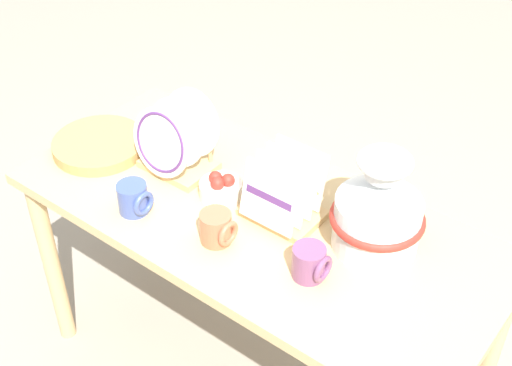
{
  "coord_description": "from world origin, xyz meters",
  "views": [
    {
      "loc": [
        0.93,
        -1.21,
        2.07
      ],
      "look_at": [
        0.0,
        0.0,
        0.86
      ],
      "focal_mm": 50.0,
      "sensor_mm": 36.0,
      "label": 1
    }
  ],
  "objects": [
    {
      "name": "display_table",
      "position": [
        0.0,
        0.0,
        0.65
      ],
      "size": [
        1.43,
        0.64,
        0.75
      ],
      "color": "tan",
      "rests_on": "ground_plane"
    },
    {
      "name": "ceramic_vase",
      "position": [
        0.33,
        0.09,
        0.87
      ],
      "size": [
        0.25,
        0.25,
        0.29
      ],
      "color": "silver",
      "rests_on": "display_table"
    },
    {
      "name": "dish_rack_round_plates",
      "position": [
        -0.32,
        0.02,
        0.84
      ],
      "size": [
        0.21,
        0.19,
        0.24
      ],
      "color": "tan",
      "rests_on": "display_table"
    },
    {
      "name": "dish_rack_square_plates",
      "position": [
        0.07,
        0.04,
        0.81
      ],
      "size": [
        0.21,
        0.18,
        0.2
      ],
      "color": "tan",
      "rests_on": "display_table"
    },
    {
      "name": "wicker_charger_stack",
      "position": [
        -0.58,
        -0.06,
        0.77
      ],
      "size": [
        0.29,
        0.29,
        0.04
      ],
      "color": "tan",
      "rests_on": "display_table"
    },
    {
      "name": "mug_terracotta_glaze",
      "position": [
        -0.01,
        -0.15,
        0.79
      ],
      "size": [
        0.09,
        0.09,
        0.09
      ],
      "color": "#B76647",
      "rests_on": "display_table"
    },
    {
      "name": "mug_cobalt_glaze",
      "position": [
        -0.28,
        -0.2,
        0.79
      ],
      "size": [
        0.09,
        0.09,
        0.09
      ],
      "color": "#42569E",
      "rests_on": "display_table"
    },
    {
      "name": "mug_plum_glaze",
      "position": [
        0.26,
        -0.11,
        0.79
      ],
      "size": [
        0.09,
        0.09,
        0.09
      ],
      "color": "#7A4770",
      "rests_on": "display_table"
    },
    {
      "name": "fruit_bowl",
      "position": [
        -0.13,
        0.0,
        0.78
      ],
      "size": [
        0.13,
        0.13,
        0.08
      ],
      "color": "white",
      "rests_on": "display_table"
    }
  ]
}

